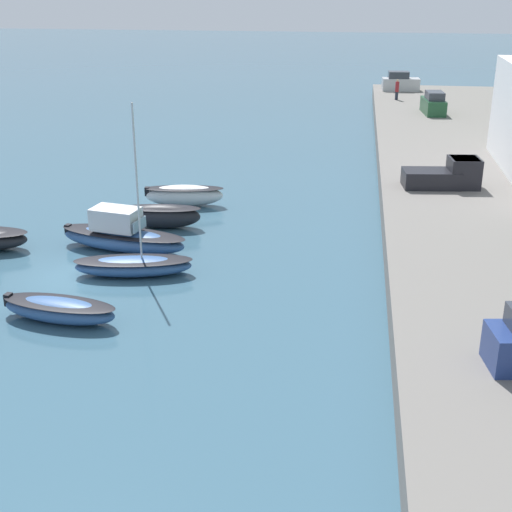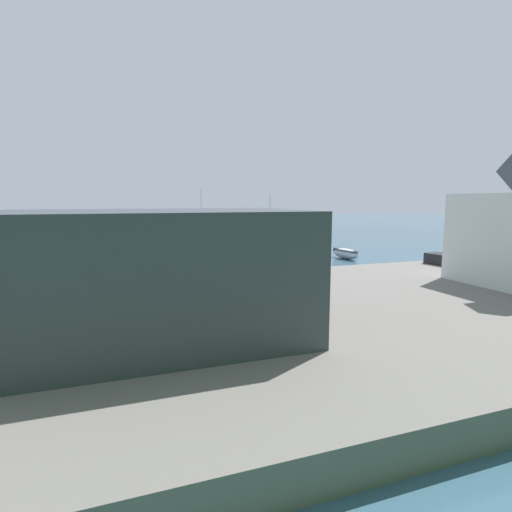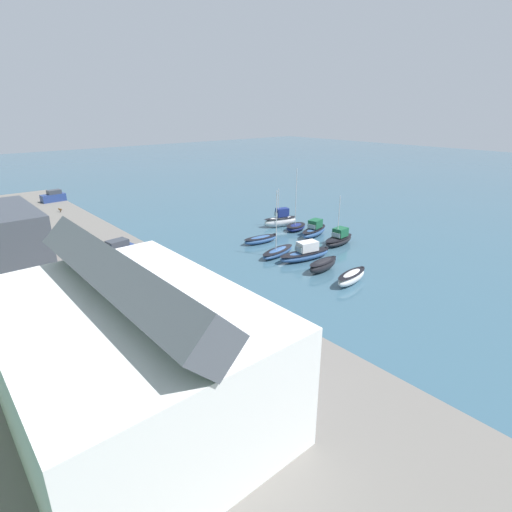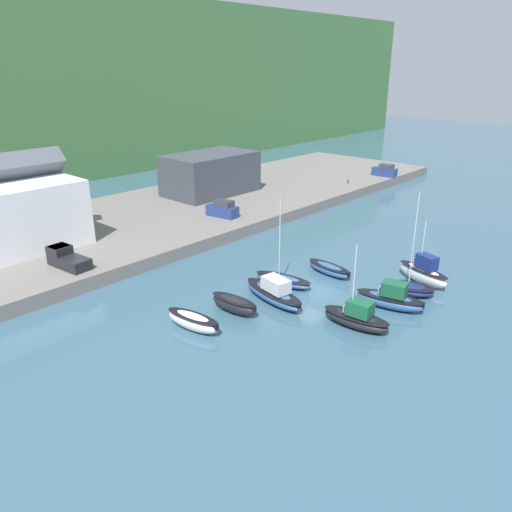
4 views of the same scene
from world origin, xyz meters
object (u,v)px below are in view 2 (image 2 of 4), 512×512
Objects in this scene: moored_boat_4 at (224,259)px; pickup_truck_0 at (454,258)px; moored_boat_8 at (180,249)px; moored_boat_6 at (227,248)px; moored_boat_7 at (201,252)px; parked_car_0 at (243,272)px; moored_boat_2 at (286,254)px; moored_boat_0 at (346,253)px; moored_boat_5 at (259,248)px; moored_boat_1 at (317,254)px; moored_boat_3 at (268,259)px.

pickup_truck_0 is at bearing 143.09° from moored_boat_4.
moored_boat_8 is at bearing -54.46° from moored_boat_4.
moored_boat_7 is (3.88, -0.09, -0.34)m from moored_boat_6.
parked_car_0 is at bearing 69.71° from moored_boat_7.
moored_boat_8 is at bearing -21.23° from moored_boat_2.
moored_boat_6 is at bearing -43.72° from moored_boat_2.
moored_boat_0 is 16.95m from pickup_truck_0.
moored_boat_6 reaches higher than moored_boat_2.
moored_boat_5 is at bearing -73.66° from pickup_truck_0.
pickup_truck_0 is (-19.81, 26.76, 1.72)m from moored_boat_7.
moored_boat_4 is at bearing 134.62° from moored_boat_8.
moored_boat_8 reaches higher than pickup_truck_0.
pickup_truck_0 is (-18.64, 18.36, 1.72)m from moored_boat_4.
moored_boat_5 is at bearing -66.18° from moored_boat_1.
moored_boat_1 is at bearing -177.96° from moored_boat_4.
moored_boat_1 is 0.68× the size of moored_boat_5.
moored_boat_4 is (5.35, -1.71, 0.00)m from moored_boat_3.
moored_boat_6 is 3.90m from moored_boat_7.
moored_boat_0 is 16.98m from moored_boat_4.
moored_boat_8 is at bearing -31.98° from moored_boat_0.
moored_boat_3 is 1.22× the size of moored_boat_5.
moored_boat_4 is 0.57× the size of moored_boat_7.
moored_boat_3 is at bearing -125.37° from parked_car_0.
moored_boat_8 is at bearing -5.63° from moored_boat_5.
moored_boat_8 is (16.82, -9.30, 0.35)m from moored_boat_1.
moored_boat_4 is (16.91, -1.57, -0.19)m from moored_boat_0.
moored_boat_7 is at bearing -8.06° from moored_boat_5.
moored_boat_7 is at bearing -156.93° from moored_boat_8.
moored_boat_2 is at bearing -21.04° from moored_boat_1.
moored_boat_2 is at bearing -17.89° from moored_boat_0.
moored_boat_3 is 19.91m from parked_car_0.
moored_boat_3 is at bearing 151.27° from moored_boat_8.
pickup_truck_0 is at bearing 105.30° from moored_boat_1.
moored_boat_6 is (4.96, -0.39, 0.03)m from moored_boat_5.
moored_boat_2 is 20.89m from pickup_truck_0.
moored_boat_3 is 13.73m from moored_boat_8.
moored_boat_3 is 1.39× the size of moored_boat_8.
parked_car_0 reaches higher than moored_boat_0.
moored_boat_3 is 10.38m from moored_boat_6.
moored_boat_2 is at bearing -67.70° from pickup_truck_0.
parked_car_0 is at bearing 86.86° from moored_boat_4.
parked_car_0 is (12.34, 19.30, 1.52)m from moored_boat_2.
moored_boat_8 is (3.09, 0.34, 0.56)m from moored_boat_7.
moored_boat_5 is 1.60× the size of parked_car_0.
moored_boat_7 is at bearing -29.81° from moored_boat_2.
moored_boat_8 reaches higher than moored_boat_4.
moored_boat_8 is 34.98m from pickup_truck_0.
moored_boat_8 is 1.40× the size of parked_car_0.
moored_boat_4 is at bearing 82.86° from moored_boat_7.
moored_boat_8 is at bearing -10.35° from moored_boat_6.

